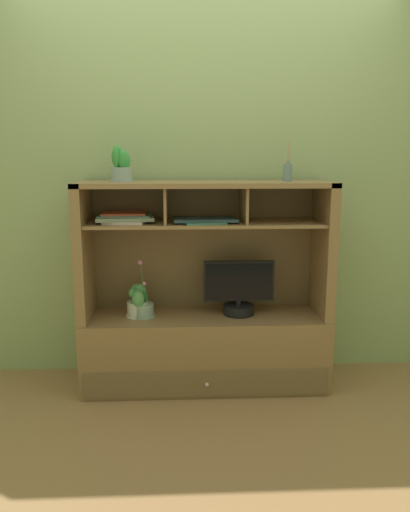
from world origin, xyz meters
TOP-DOWN VIEW (x-y plane):
  - floor_plane at (0.00, 0.00)m, footprint 6.00×6.00m
  - back_wall at (0.00, 0.26)m, footprint 6.00×0.02m
  - media_console at (0.00, 0.01)m, footprint 1.55×0.49m
  - tv_monitor at (0.22, 0.00)m, footprint 0.45×0.20m
  - potted_orchid at (-0.39, -0.02)m, footprint 0.15×0.15m
  - potted_fern at (-0.43, -0.01)m, footprint 0.16×0.16m
  - magazine_stack_left at (-0.49, 0.01)m, footprint 0.37×0.31m
  - magazine_stack_centre at (-0.01, -0.03)m, footprint 0.39×0.31m
  - diffuser_bottle at (0.51, 0.01)m, footprint 0.06×0.06m
  - potted_succulent at (-0.50, 0.03)m, footprint 0.15×0.15m

SIDE VIEW (x-z plane):
  - floor_plane at x=0.00m, z-range -0.02..0.00m
  - media_console at x=0.00m, z-range -0.25..1.06m
  - potted_orchid at x=-0.39m, z-range 0.33..0.70m
  - potted_fern at x=-0.43m, z-range 0.45..0.66m
  - tv_monitor at x=0.22m, z-range 0.44..0.79m
  - magazine_stack_centre at x=-0.01m, z-range 1.07..1.09m
  - magazine_stack_left at x=-0.49m, z-range 1.07..1.13m
  - diffuser_bottle at x=0.51m, z-range 1.24..1.50m
  - back_wall at x=0.00m, z-range 0.00..2.80m
  - potted_succulent at x=-0.50m, z-range 1.29..1.51m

